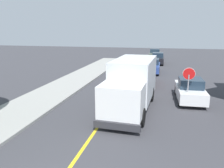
{
  "coord_description": "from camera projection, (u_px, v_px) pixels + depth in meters",
  "views": [
    {
      "loc": [
        3.24,
        -4.32,
        5.07
      ],
      "look_at": [
        -0.16,
        10.33,
        1.4
      ],
      "focal_mm": 35.95,
      "sensor_mm": 36.0,
      "label": 1
    }
  ],
  "objects": [
    {
      "name": "centre_line_yellow",
      "position": [
        113.0,
        105.0,
        15.46
      ],
      "size": [
        0.16,
        56.0,
        0.01
      ],
      "primitive_type": "cube",
      "color": "gold",
      "rests_on": "ground"
    },
    {
      "name": "box_truck",
      "position": [
        132.0,
        82.0,
        14.36
      ],
      "size": [
        2.77,
        7.3,
        3.2
      ],
      "color": "silver",
      "rests_on": "ground"
    },
    {
      "name": "parked_car_near",
      "position": [
        145.0,
        76.0,
        21.08
      ],
      "size": [
        1.91,
        4.45,
        1.67
      ],
      "color": "maroon",
      "rests_on": "ground"
    },
    {
      "name": "parked_car_mid",
      "position": [
        152.0,
        66.0,
        26.77
      ],
      "size": [
        1.83,
        4.41,
        1.67
      ],
      "color": "#2D4793",
      "rests_on": "ground"
    },
    {
      "name": "parked_car_far",
      "position": [
        158.0,
        59.0,
        33.75
      ],
      "size": [
        1.81,
        4.4,
        1.67
      ],
      "color": "black",
      "rests_on": "ground"
    },
    {
      "name": "parked_car_furthest",
      "position": [
        155.0,
        54.0,
        40.47
      ],
      "size": [
        1.96,
        4.46,
        1.67
      ],
      "color": "#4C564C",
      "rests_on": "ground"
    },
    {
      "name": "parked_van_across",
      "position": [
        190.0,
        90.0,
        16.25
      ],
      "size": [
        1.98,
        4.47,
        1.67
      ],
      "color": "silver",
      "rests_on": "ground"
    },
    {
      "name": "stop_sign",
      "position": [
        189.0,
        80.0,
        14.7
      ],
      "size": [
        0.8,
        0.1,
        2.65
      ],
      "color": "gray",
      "rests_on": "ground"
    }
  ]
}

